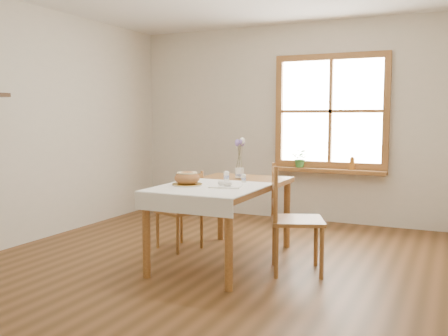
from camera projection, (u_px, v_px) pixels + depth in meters
The scene contains 18 objects.
ground at pixel (210, 269), 4.55m from camera, with size 5.00×5.00×0.00m, color brown.
room_walls at pixel (209, 80), 4.37m from camera, with size 4.60×5.10×2.65m.
window at pixel (331, 111), 6.41m from camera, with size 1.46×0.08×1.46m.
window_sill at pixel (328, 171), 6.43m from camera, with size 1.46×0.20×0.05m.
dining_table at pixel (224, 192), 4.75m from camera, with size 0.90×1.60×0.75m.
table_linen at pixel (210, 187), 4.47m from camera, with size 0.91×0.99×0.01m, color white.
chair_left at pixel (179, 210), 5.23m from camera, with size 0.38×0.40×0.82m, color #9A632F, non-canonical shape.
chair_right at pixel (297, 219), 4.42m from camera, with size 0.45×0.47×0.97m, color #9A632F, non-canonical shape.
bread_plate at pixel (187, 185), 4.55m from camera, with size 0.27×0.27×0.01m, color silver.
bread_loaf at pixel (187, 177), 4.55m from camera, with size 0.23×0.23×0.13m, color #995F36.
egg_napkin at pixel (226, 186), 4.47m from camera, with size 0.28×0.24×0.01m, color white.
eggs at pixel (226, 183), 4.46m from camera, with size 0.21×0.19×0.05m, color silver, non-canonical shape.
salt_shaker at pixel (226, 176), 4.83m from camera, with size 0.05×0.05×0.10m, color silver.
pepper_shaker at pixel (244, 178), 4.75m from camera, with size 0.04×0.04×0.08m, color silver.
flower_vase at pixel (239, 174), 5.11m from camera, with size 0.09×0.09×0.10m, color silver.
lavender_bouquet at pixel (240, 154), 5.09m from camera, with size 0.16×0.16×0.30m, color #73599F, non-canonical shape.
potted_plant at pixel (301, 160), 6.57m from camera, with size 0.21×0.24×0.19m, color #33712D.
amber_bottle at pixel (352, 163), 6.29m from camera, with size 0.06×0.06×0.17m, color #A7641E.
Camera 1 is at (2.00, -3.95, 1.39)m, focal length 40.00 mm.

